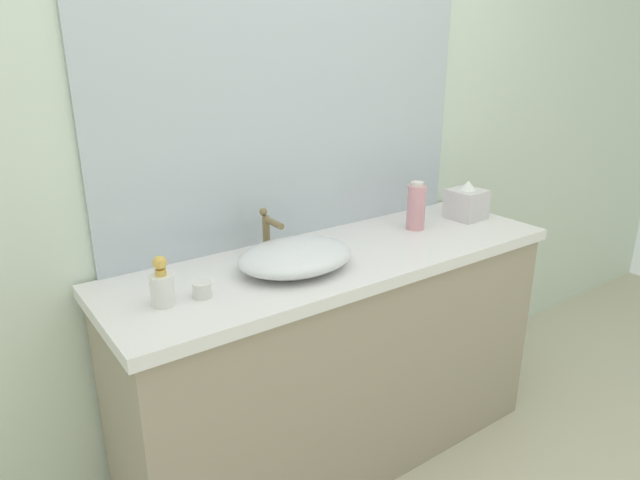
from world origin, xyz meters
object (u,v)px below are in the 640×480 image
sink_basin (295,256)px  candle_jar (202,290)px  lotion_bottle (416,207)px  tissue_box (467,202)px  soap_dispenser (162,286)px

sink_basin → candle_jar: bearing=-176.4°
lotion_bottle → tissue_box: size_ratio=1.17×
lotion_bottle → candle_jar: 0.98m
sink_basin → soap_dispenser: 0.46m
sink_basin → lotion_bottle: size_ratio=2.08×
soap_dispenser → lotion_bottle: size_ratio=0.77×
sink_basin → tissue_box: tissue_box is taller
tissue_box → candle_jar: bearing=-176.6°
candle_jar → sink_basin: bearing=3.6°
sink_basin → lotion_bottle: lotion_bottle is taller
soap_dispenser → sink_basin: bearing=0.4°
lotion_bottle → candle_jar: (-0.98, -0.10, -0.07)m
sink_basin → lotion_bottle: 0.64m
lotion_bottle → sink_basin: bearing=-173.0°
lotion_bottle → candle_jar: bearing=-174.2°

